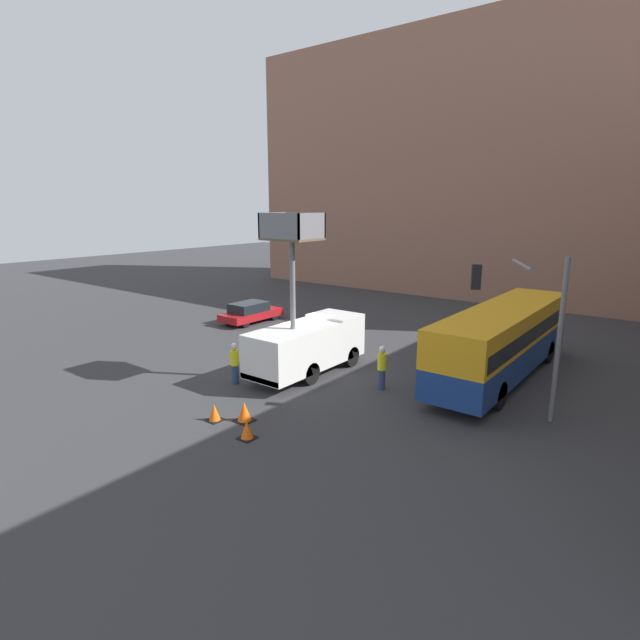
{
  "coord_description": "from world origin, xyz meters",
  "views": [
    {
      "loc": [
        15.12,
        -17.83,
        7.75
      ],
      "look_at": [
        1.06,
        0.4,
        2.42
      ],
      "focal_mm": 28.0,
      "sensor_mm": 36.0,
      "label": 1
    }
  ],
  "objects_px": {
    "parked_car_curbside": "(250,312)",
    "utility_truck": "(307,341)",
    "traffic_cone_mid_road": "(214,413)",
    "traffic_cone_far_side": "(247,430)",
    "road_worker_directing": "(382,367)",
    "traffic_light_pole": "(530,312)",
    "road_worker_near_truck": "(235,363)",
    "traffic_cone_near_truck": "(244,412)",
    "city_bus": "(503,337)"
  },
  "relations": [
    {
      "from": "parked_car_curbside",
      "to": "utility_truck",
      "type": "bearing_deg",
      "value": -31.24
    },
    {
      "from": "traffic_cone_mid_road",
      "to": "traffic_cone_far_side",
      "type": "bearing_deg",
      "value": -8.44
    },
    {
      "from": "traffic_cone_far_side",
      "to": "road_worker_directing",
      "type": "bearing_deg",
      "value": 79.85
    },
    {
      "from": "traffic_light_pole",
      "to": "utility_truck",
      "type": "bearing_deg",
      "value": -174.67
    },
    {
      "from": "utility_truck",
      "to": "parked_car_curbside",
      "type": "xyz_separation_m",
      "value": [
        -9.69,
        5.88,
        -0.9
      ]
    },
    {
      "from": "parked_car_curbside",
      "to": "road_worker_near_truck",
      "type": "bearing_deg",
      "value": -47.92
    },
    {
      "from": "road_worker_near_truck",
      "to": "traffic_cone_near_truck",
      "type": "xyz_separation_m",
      "value": [
        3.19,
        -2.53,
        -0.58
      ]
    },
    {
      "from": "traffic_cone_far_side",
      "to": "traffic_cone_mid_road",
      "type": "bearing_deg",
      "value": 171.56
    },
    {
      "from": "traffic_light_pole",
      "to": "traffic_cone_far_side",
      "type": "distance_m",
      "value": 10.68
    },
    {
      "from": "city_bus",
      "to": "road_worker_directing",
      "type": "distance_m",
      "value": 5.92
    },
    {
      "from": "traffic_cone_near_truck",
      "to": "traffic_cone_mid_road",
      "type": "bearing_deg",
      "value": -144.44
    },
    {
      "from": "utility_truck",
      "to": "traffic_cone_mid_road",
      "type": "xyz_separation_m",
      "value": [
        0.57,
        -6.11,
        -1.3
      ]
    },
    {
      "from": "road_worker_near_truck",
      "to": "traffic_cone_far_side",
      "type": "bearing_deg",
      "value": 47.61
    },
    {
      "from": "traffic_cone_far_side",
      "to": "parked_car_curbside",
      "type": "xyz_separation_m",
      "value": [
        -12.26,
        12.28,
        0.4
      ]
    },
    {
      "from": "traffic_light_pole",
      "to": "road_worker_directing",
      "type": "distance_m",
      "value": 6.44
    },
    {
      "from": "utility_truck",
      "to": "traffic_light_pole",
      "type": "xyz_separation_m",
      "value": [
        9.43,
        0.88,
        2.45
      ]
    },
    {
      "from": "utility_truck",
      "to": "traffic_light_pole",
      "type": "bearing_deg",
      "value": 5.33
    },
    {
      "from": "road_worker_directing",
      "to": "city_bus",
      "type": "bearing_deg",
      "value": 70.2
    },
    {
      "from": "utility_truck",
      "to": "road_worker_directing",
      "type": "relative_size",
      "value": 3.83
    },
    {
      "from": "road_worker_directing",
      "to": "traffic_cone_mid_road",
      "type": "relative_size",
      "value": 3.06
    },
    {
      "from": "road_worker_directing",
      "to": "traffic_light_pole",
      "type": "bearing_deg",
      "value": 22.57
    },
    {
      "from": "city_bus",
      "to": "utility_truck",
      "type": "bearing_deg",
      "value": 118.94
    },
    {
      "from": "traffic_light_pole",
      "to": "road_worker_near_truck",
      "type": "height_order",
      "value": "traffic_light_pole"
    },
    {
      "from": "utility_truck",
      "to": "traffic_cone_near_truck",
      "type": "xyz_separation_m",
      "value": [
        1.47,
        -5.47,
        -1.24
      ]
    },
    {
      "from": "road_worker_near_truck",
      "to": "traffic_cone_near_truck",
      "type": "relative_size",
      "value": 2.46
    },
    {
      "from": "traffic_light_pole",
      "to": "traffic_cone_far_side",
      "type": "relative_size",
      "value": 9.4
    },
    {
      "from": "parked_car_curbside",
      "to": "traffic_cone_far_side",
      "type": "bearing_deg",
      "value": -45.06
    },
    {
      "from": "road_worker_near_truck",
      "to": "city_bus",
      "type": "bearing_deg",
      "value": 127.83
    },
    {
      "from": "utility_truck",
      "to": "road_worker_near_truck",
      "type": "xyz_separation_m",
      "value": [
        -1.73,
        -2.94,
        -0.66
      ]
    },
    {
      "from": "traffic_light_pole",
      "to": "parked_car_curbside",
      "type": "relative_size",
      "value": 1.36
    },
    {
      "from": "traffic_cone_mid_road",
      "to": "traffic_light_pole",
      "type": "bearing_deg",
      "value": 38.28
    },
    {
      "from": "traffic_cone_mid_road",
      "to": "traffic_cone_far_side",
      "type": "distance_m",
      "value": 2.02
    },
    {
      "from": "traffic_cone_mid_road",
      "to": "parked_car_curbside",
      "type": "bearing_deg",
      "value": 130.56
    },
    {
      "from": "utility_truck",
      "to": "traffic_cone_far_side",
      "type": "relative_size",
      "value": 11.59
    },
    {
      "from": "traffic_light_pole",
      "to": "traffic_cone_far_side",
      "type": "height_order",
      "value": "traffic_light_pole"
    },
    {
      "from": "city_bus",
      "to": "road_worker_near_truck",
      "type": "bearing_deg",
      "value": 125.84
    },
    {
      "from": "traffic_cone_far_side",
      "to": "parked_car_curbside",
      "type": "height_order",
      "value": "parked_car_curbside"
    },
    {
      "from": "city_bus",
      "to": "traffic_cone_far_side",
      "type": "bearing_deg",
      "value": 151.87
    },
    {
      "from": "road_worker_directing",
      "to": "traffic_cone_near_truck",
      "type": "height_order",
      "value": "road_worker_directing"
    },
    {
      "from": "utility_truck",
      "to": "traffic_light_pole",
      "type": "height_order",
      "value": "utility_truck"
    },
    {
      "from": "traffic_cone_mid_road",
      "to": "traffic_cone_far_side",
      "type": "relative_size",
      "value": 0.99
    },
    {
      "from": "utility_truck",
      "to": "city_bus",
      "type": "height_order",
      "value": "utility_truck"
    },
    {
      "from": "utility_truck",
      "to": "road_worker_directing",
      "type": "distance_m",
      "value": 3.86
    },
    {
      "from": "road_worker_directing",
      "to": "parked_car_curbside",
      "type": "height_order",
      "value": "road_worker_directing"
    },
    {
      "from": "city_bus",
      "to": "traffic_cone_mid_road",
      "type": "height_order",
      "value": "city_bus"
    },
    {
      "from": "traffic_cone_mid_road",
      "to": "utility_truck",
      "type": "bearing_deg",
      "value": 95.33
    },
    {
      "from": "road_worker_near_truck",
      "to": "traffic_cone_mid_road",
      "type": "distance_m",
      "value": 3.96
    },
    {
      "from": "utility_truck",
      "to": "traffic_cone_mid_road",
      "type": "bearing_deg",
      "value": -84.67
    },
    {
      "from": "traffic_cone_far_side",
      "to": "road_worker_near_truck",
      "type": "bearing_deg",
      "value": 141.1
    },
    {
      "from": "city_bus",
      "to": "road_worker_near_truck",
      "type": "xyz_separation_m",
      "value": [
        -9.07,
        -7.97,
        -0.99
      ]
    }
  ]
}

